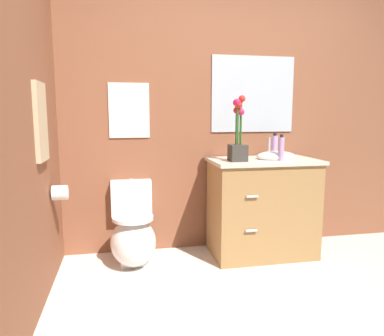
{
  "coord_description": "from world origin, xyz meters",
  "views": [
    {
      "loc": [
        -0.99,
        -1.69,
        1.26
      ],
      "look_at": [
        -0.41,
        1.21,
        0.82
      ],
      "focal_mm": 33.56,
      "sensor_mm": 36.0,
      "label": 1
    }
  ],
  "objects": [
    {
      "name": "soap_bottle",
      "position": [
        0.41,
        1.4,
        0.98
      ],
      "size": [
        0.06,
        0.06,
        0.22
      ],
      "color": "#B28CBF",
      "rests_on": "vanity_cabinet"
    },
    {
      "name": "wall_left",
      "position": [
        -1.54,
        0.47,
        1.25
      ],
      "size": [
        0.05,
        4.36,
        2.5
      ],
      "primitive_type": "cube",
      "color": "brown",
      "rests_on": "ground_plane"
    },
    {
      "name": "wall_back",
      "position": [
        0.2,
        1.58,
        1.25
      ],
      "size": [
        4.71,
        0.05,
        2.5
      ],
      "primitive_type": "cube",
      "color": "brown",
      "rests_on": "ground_plane"
    },
    {
      "name": "flower_vase",
      "position": [
        -0.02,
        1.18,
        1.08
      ],
      "size": [
        0.14,
        0.14,
        0.55
      ],
      "color": "#38332D",
      "rests_on": "vanity_cabinet"
    },
    {
      "name": "toilet_paper_roll",
      "position": [
        -1.44,
        1.09,
        0.68
      ],
      "size": [
        0.11,
        0.11,
        0.11
      ],
      "primitive_type": "cylinder",
      "rotation": [
        0.0,
        1.57,
        0.0
      ],
      "color": "white"
    },
    {
      "name": "wall_mirror",
      "position": [
        0.25,
        1.55,
        1.45
      ],
      "size": [
        0.8,
        0.01,
        0.7
      ],
      "primitive_type": "cube",
      "color": "#B2BCC6"
    },
    {
      "name": "toilet",
      "position": [
        -0.9,
        1.28,
        0.24
      ],
      "size": [
        0.38,
        0.59,
        0.69
      ],
      "color": "white",
      "rests_on": "ground_plane"
    },
    {
      "name": "vanity_cabinet",
      "position": [
        0.25,
        1.26,
        0.45
      ],
      "size": [
        0.94,
        0.56,
        1.05
      ],
      "color": "#9E7242",
      "rests_on": "ground_plane"
    },
    {
      "name": "wall_poster",
      "position": [
        -0.9,
        1.55,
        1.3
      ],
      "size": [
        0.35,
        0.01,
        0.48
      ],
      "primitive_type": "cube",
      "color": "silver"
    },
    {
      "name": "hanging_towel",
      "position": [
        -1.5,
        0.84,
        1.21
      ],
      "size": [
        0.03,
        0.28,
        0.52
      ],
      "primitive_type": "cube",
      "color": "tan"
    },
    {
      "name": "lotion_bottle",
      "position": [
        0.35,
        1.14,
        0.98
      ],
      "size": [
        0.05,
        0.05,
        0.22
      ],
      "color": "#B28CBF",
      "rests_on": "vanity_cabinet"
    }
  ]
}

